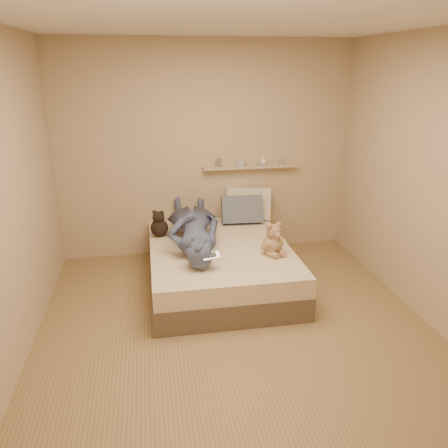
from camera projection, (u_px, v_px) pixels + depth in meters
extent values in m
plane|color=olive|center=(236.00, 329.00, 4.01)|extent=(3.80, 3.80, 0.00)
plane|color=silver|center=(240.00, 19.00, 3.13)|extent=(3.80, 3.80, 0.00)
plane|color=tan|center=(206.00, 151.00, 5.33)|extent=(3.60, 0.00, 3.60)
plane|color=tan|center=(331.00, 317.00, 1.81)|extent=(3.60, 0.00, 3.60)
plane|color=tan|center=(3.00, 205.00, 3.28)|extent=(0.00, 3.80, 3.80)
plane|color=tan|center=(436.00, 184.00, 3.87)|extent=(0.00, 3.80, 3.80)
cube|color=brown|center=(220.00, 273.00, 4.83)|extent=(1.50, 1.90, 0.25)
cube|color=beige|center=(220.00, 254.00, 4.76)|extent=(1.48, 1.88, 0.20)
cube|color=#B7BBBF|center=(211.00, 256.00, 4.09)|extent=(0.19, 0.12, 0.06)
cube|color=black|center=(211.00, 255.00, 4.08)|extent=(0.10, 0.06, 0.03)
sphere|color=tan|center=(272.00, 244.00, 4.50)|extent=(0.21, 0.21, 0.21)
sphere|color=#A37C59|center=(274.00, 232.00, 4.43)|extent=(0.15, 0.15, 0.15)
sphere|color=#A28458|center=(270.00, 226.00, 4.39)|extent=(0.06, 0.06, 0.06)
sphere|color=#997C54|center=(279.00, 225.00, 4.43)|extent=(0.06, 0.06, 0.06)
sphere|color=#9D7E57|center=(278.00, 235.00, 4.38)|extent=(0.06, 0.06, 0.06)
cylinder|color=#9C8253|center=(266.00, 245.00, 4.43)|extent=(0.12, 0.14, 0.12)
cylinder|color=tan|center=(282.00, 242.00, 4.51)|extent=(0.05, 0.14, 0.12)
cylinder|color=#A17C55|center=(273.00, 255.00, 4.42)|extent=(0.12, 0.15, 0.07)
cylinder|color=#A67859|center=(281.00, 253.00, 4.47)|extent=(0.08, 0.14, 0.07)
cylinder|color=#BAB49F|center=(274.00, 238.00, 4.45)|extent=(0.14, 0.14, 0.02)
sphere|color=black|center=(159.00, 228.00, 4.96)|extent=(0.20, 0.20, 0.20)
sphere|color=black|center=(158.00, 217.00, 4.90)|extent=(0.13, 0.13, 0.13)
sphere|color=black|center=(154.00, 212.00, 4.90)|extent=(0.05, 0.05, 0.05)
sphere|color=black|center=(162.00, 213.00, 4.88)|extent=(0.05, 0.05, 0.05)
cube|color=beige|center=(249.00, 203.00, 5.51)|extent=(0.59, 0.35, 0.42)
cube|color=slate|center=(242.00, 209.00, 5.37)|extent=(0.51, 0.28, 0.37)
imported|color=#414866|center=(193.00, 227.00, 4.74)|extent=(0.62, 1.59, 0.38)
cube|color=tan|center=(251.00, 167.00, 5.43)|extent=(1.20, 0.12, 0.03)
imported|color=silver|center=(219.00, 161.00, 5.34)|extent=(0.08, 0.08, 0.15)
cylinder|color=#B4BABD|center=(241.00, 163.00, 5.39)|extent=(0.10, 0.10, 0.08)
imported|color=silver|center=(263.00, 160.00, 5.43)|extent=(0.13, 0.13, 0.12)
cylinder|color=#A29A8B|center=(282.00, 162.00, 5.48)|extent=(0.06, 0.06, 0.06)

